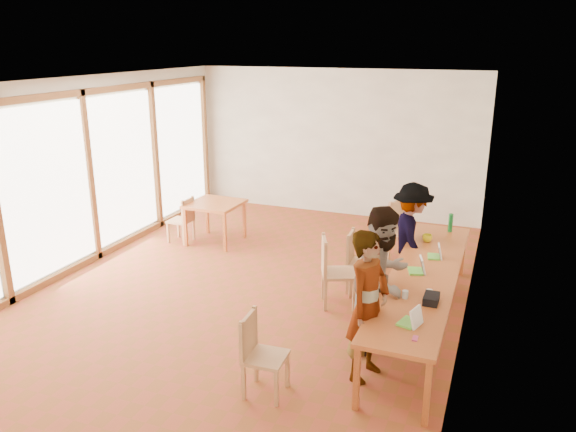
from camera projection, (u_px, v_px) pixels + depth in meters
name	position (u px, v px, depth m)	size (l,w,h in m)	color
ground	(257.00, 284.00, 8.47)	(8.00, 8.00, 0.00)	#9D4126
wall_back	(336.00, 143.00, 11.58)	(6.00, 0.10, 3.00)	white
wall_front	(47.00, 305.00, 4.47)	(6.00, 0.10, 3.00)	white
wall_right	(474.00, 210.00, 6.98)	(0.10, 8.00, 3.00)	white
window_wall	(88.00, 171.00, 9.05)	(0.10, 8.00, 3.00)	white
ceiling	(253.00, 79.00, 7.57)	(6.00, 8.00, 0.04)	white
communal_table	(424.00, 276.00, 7.00)	(0.80, 4.00, 0.75)	#CB692D
side_table	(215.00, 207.00, 10.06)	(0.90, 0.90, 0.75)	#CB692D
chair_near	(257.00, 346.00, 5.72)	(0.43, 0.43, 0.47)	tan
chair_mid	(331.00, 264.00, 7.65)	(0.60, 0.60, 0.52)	tan
chair_far	(356.00, 255.00, 8.12)	(0.44, 0.44, 0.48)	tan
chair_empty	(401.00, 224.00, 9.32)	(0.61, 0.61, 0.53)	tan
chair_spare	(184.00, 215.00, 10.11)	(0.39, 0.39, 0.44)	tan
person_near	(368.00, 306.00, 5.92)	(0.61, 0.40, 1.67)	gray
person_mid	(383.00, 278.00, 6.53)	(0.84, 0.66, 1.74)	gray
person_far	(411.00, 236.00, 8.18)	(1.02, 0.59, 1.58)	gray
laptop_near	(412.00, 320.00, 5.69)	(0.26, 0.28, 0.20)	#66D643
laptop_mid	(419.00, 268.00, 6.99)	(0.26, 0.28, 0.20)	#66D643
laptop_far	(437.00, 254.00, 7.46)	(0.22, 0.24, 0.18)	#66D643
yellow_mug	(427.00, 238.00, 8.06)	(0.14, 0.14, 0.11)	yellow
green_bottle	(451.00, 223.00, 8.46)	(0.07, 0.07, 0.28)	#14702B
clear_glass	(405.00, 294.00, 6.29)	(0.07, 0.07, 0.09)	silver
condiment_cup	(429.00, 292.00, 6.37)	(0.08, 0.08, 0.06)	white
pink_phone	(415.00, 338.00, 5.43)	(0.05, 0.10, 0.01)	#C13C72
black_pouch	(431.00, 299.00, 6.18)	(0.16, 0.26, 0.09)	black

